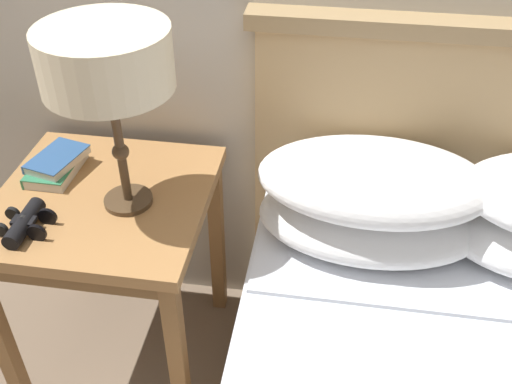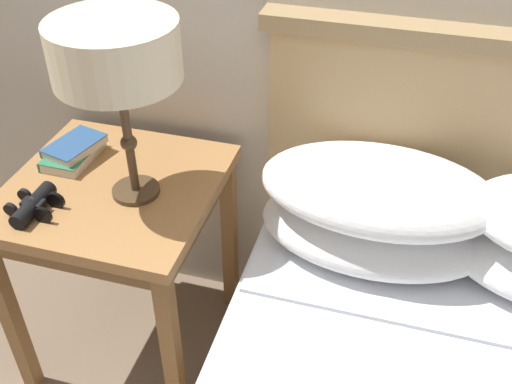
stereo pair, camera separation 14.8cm
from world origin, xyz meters
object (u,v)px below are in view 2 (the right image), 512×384
object	(u,v)px
book_stacked_on_top	(74,146)
nightstand	(116,209)
table_lamp	(115,55)
book_on_nightstand	(73,154)
binoculars_pair	(34,205)

from	to	relation	value
book_stacked_on_top	nightstand	bearing A→B (deg)	-29.18
nightstand	book_stacked_on_top	xyz separation A→B (m)	(-0.16, 0.09, 0.13)
table_lamp	book_stacked_on_top	world-z (taller)	table_lamp
book_on_nightstand	book_stacked_on_top	size ratio (longest dim) A/B	1.00
book_on_nightstand	binoculars_pair	bearing A→B (deg)	-82.96
book_stacked_on_top	binoculars_pair	bearing A→B (deg)	-84.80
table_lamp	book_stacked_on_top	distance (m)	0.45
book_stacked_on_top	binoculars_pair	distance (m)	0.26
nightstand	table_lamp	xyz separation A→B (m)	(0.08, -0.02, 0.49)
nightstand	binoculars_pair	bearing A→B (deg)	-129.33
table_lamp	binoculars_pair	xyz separation A→B (m)	(-0.22, -0.15, -0.38)
book_on_nightstand	nightstand	bearing A→B (deg)	-26.35
book_on_nightstand	table_lamp	bearing A→B (deg)	-21.76
table_lamp	book_stacked_on_top	size ratio (longest dim) A/B	2.56
table_lamp	book_on_nightstand	size ratio (longest dim) A/B	2.57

